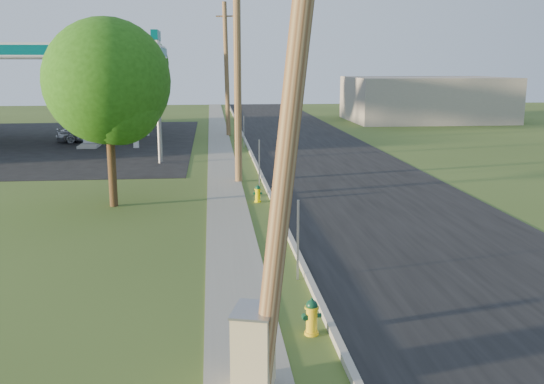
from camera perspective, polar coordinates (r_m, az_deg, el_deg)
The scene contains 22 objects.
ground_plane at distance 11.17m, azimuth 4.26°, elevation -15.68°, with size 140.00×140.00×0.00m, color #394F1F.
road at distance 21.35m, azimuth 11.57°, elevation -2.29°, with size 8.00×120.00×0.02m, color black.
curb at distance 20.51m, azimuth 0.83°, elevation -2.44°, with size 0.15×120.00×0.15m, color #98968C.
sidewalk at distance 20.41m, azimuth -4.06°, elevation -2.72°, with size 1.50×120.00×0.03m, color gray.
utility_pole_near at distance 8.83m, azimuth 1.99°, elevation 9.53°, with size 1.40×0.32×9.48m.
utility_pole_mid at distance 26.77m, azimuth -3.27°, elevation 11.47°, with size 1.40×0.32×9.80m.
utility_pole_far at distance 44.76m, azimuth -4.31°, elevation 11.45°, with size 1.40×0.32×9.50m.
sign_post_near at distance 14.69m, azimuth 2.46°, elevation -4.57°, with size 0.05×0.04×2.00m, color gray.
sign_post_mid at distance 26.15m, azimuth -1.21°, elevation 2.77°, with size 0.05×0.04×2.00m, color gray.
sign_post_far at distance 38.22m, azimuth -2.66°, elevation 5.68°, with size 0.05×0.04×2.00m, color gray.
gas_canopy at distance 43.50m, azimuth -22.57°, elevation 12.02°, with size 18.18×9.18×6.40m.
fuel_pump_ne at distance 40.73m, azimuth -16.69°, elevation 5.18°, with size 1.20×3.20×1.90m.
fuel_pump_se at distance 44.64m, azimuth -15.74°, elevation 5.79°, with size 1.20×3.20×1.90m.
price_pylon at distance 32.35m, azimuth -10.80°, elevation 12.21°, with size 0.34×2.04×6.85m.
distant_building at distance 58.29m, azimuth 14.27°, elevation 8.48°, with size 14.00×10.00×4.00m, color gray.
tree_verge at distance 22.62m, azimuth -15.01°, elevation 9.58°, with size 4.50×4.50×6.83m.
tree_lot at distance 51.63m, azimuth -12.45°, elevation 11.47°, with size 5.10×5.10×7.73m.
hydrant_near at distance 12.02m, azimuth 3.76°, elevation -11.65°, with size 0.39×0.35×0.75m.
hydrant_mid at distance 23.10m, azimuth -1.35°, elevation -0.15°, with size 0.35×0.31×0.68m.
hydrant_far at distance 39.11m, azimuth -3.16°, elevation 4.87°, with size 0.38×0.34×0.73m.
utility_cabinet at distance 9.98m, azimuth -1.74°, elevation -14.66°, with size 0.82×0.96×1.41m.
car_silver at distance 42.97m, azimuth -17.06°, elevation 5.42°, with size 1.58×3.93×1.34m, color #9FA1A5.
Camera 1 is at (-1.78, -9.74, 5.18)m, focal length 40.00 mm.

